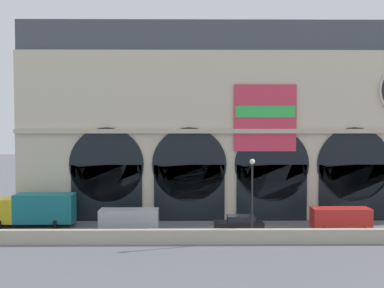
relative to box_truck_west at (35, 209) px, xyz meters
The scene contains 8 objects.
ground_plane 18.95m from the box_truck_west, ahead, with size 200.00×200.00×0.00m, color slate.
quay_parapet_wall 19.93m from the box_truck_west, 19.77° to the right, with size 90.00×0.70×1.17m, color #B2A891.
station_building 21.14m from the box_truck_west, 15.90° to the left, with size 42.90×5.76×20.12m.
box_truck_west is the anchor object (origin of this frame).
van_midwest 9.74m from the box_truck_west, 18.81° to the right, with size 5.20×2.48×2.20m.
car_center 19.27m from the box_truck_west, ahead, with size 4.40×2.22×1.55m.
van_mideast 28.35m from the box_truck_west, ahead, with size 5.20×2.48×2.20m.
street_lamp_quayside 20.83m from the box_truck_west, 16.69° to the right, with size 0.44×0.44×6.90m.
Camera 1 is at (-4.42, -45.96, 10.28)m, focal length 47.98 mm.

